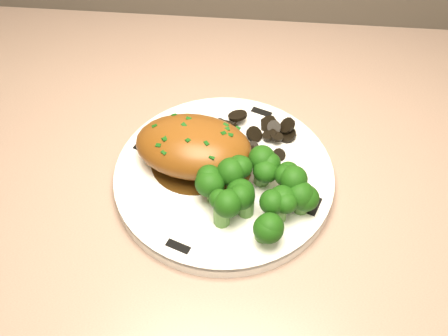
# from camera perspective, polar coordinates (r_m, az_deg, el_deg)

# --- Properties ---
(counter) EXTENTS (1.94, 0.65, 0.96)m
(counter) POSITION_cam_1_polar(r_m,az_deg,el_deg) (1.09, 12.11, -14.43)
(counter) COLOR brown
(counter) RESTS_ON ground
(plate) EXTENTS (0.28, 0.28, 0.02)m
(plate) POSITION_cam_1_polar(r_m,az_deg,el_deg) (0.69, -0.00, -1.01)
(plate) COLOR white
(plate) RESTS_ON counter
(rim_accent_0) EXTENTS (0.03, 0.02, 0.00)m
(rim_accent_0) POSITION_cam_1_polar(r_m,az_deg,el_deg) (0.76, 3.84, 5.66)
(rim_accent_0) COLOR black
(rim_accent_0) RESTS_ON plate
(rim_accent_1) EXTENTS (0.02, 0.03, 0.00)m
(rim_accent_1) POSITION_cam_1_polar(r_m,az_deg,el_deg) (0.73, -8.36, 2.59)
(rim_accent_1) COLOR black
(rim_accent_1) RESTS_ON plate
(rim_accent_2) EXTENTS (0.03, 0.02, 0.00)m
(rim_accent_2) POSITION_cam_1_polar(r_m,az_deg,el_deg) (0.63, -4.68, -7.97)
(rim_accent_2) COLOR black
(rim_accent_2) RESTS_ON plate
(rim_accent_3) EXTENTS (0.02, 0.03, 0.00)m
(rim_accent_3) POSITION_cam_1_polar(r_m,az_deg,el_deg) (0.66, 9.18, -3.86)
(rim_accent_3) COLOR black
(rim_accent_3) RESTS_ON plate
(gravy_pool) EXTENTS (0.11, 0.11, 0.00)m
(gravy_pool) POSITION_cam_1_polar(r_m,az_deg,el_deg) (0.70, -3.04, 0.70)
(gravy_pool) COLOR #39220A
(gravy_pool) RESTS_ON plate
(chicken_breast) EXTENTS (0.15, 0.11, 0.06)m
(chicken_breast) POSITION_cam_1_polar(r_m,az_deg,el_deg) (0.68, -2.79, 1.93)
(chicken_breast) COLOR brown
(chicken_breast) RESTS_ON plate
(mushroom_pile) EXTENTS (0.10, 0.07, 0.03)m
(mushroom_pile) POSITION_cam_1_polar(r_m,az_deg,el_deg) (0.72, 2.89, 2.93)
(mushroom_pile) COLOR black
(mushroom_pile) RESTS_ON plate
(broccoli_florets) EXTENTS (0.13, 0.11, 0.04)m
(broccoli_florets) POSITION_cam_1_polar(r_m,az_deg,el_deg) (0.64, 3.39, -2.62)
(broccoli_florets) COLOR #52893A
(broccoli_florets) RESTS_ON plate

